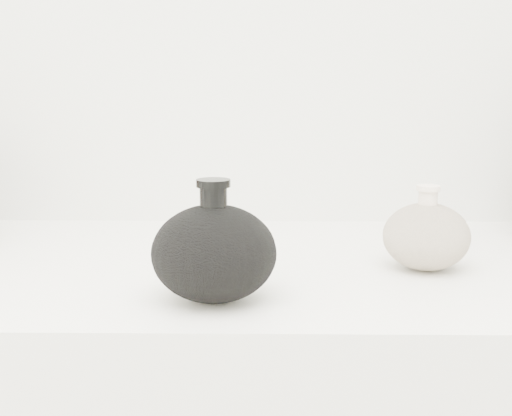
{
  "coord_description": "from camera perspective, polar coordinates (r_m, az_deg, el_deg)",
  "views": [
    {
      "loc": [
        0.02,
        0.1,
        1.13
      ],
      "look_at": [
        0.01,
        0.92,
        0.97
      ],
      "focal_mm": 50.0,
      "sensor_mm": 36.0,
      "label": 1
    }
  ],
  "objects": [
    {
      "name": "black_gourd_vase",
      "position": [
        0.72,
        -3.38,
        -3.54
      ],
      "size": [
        0.14,
        0.14,
        0.13
      ],
      "color": "black",
      "rests_on": "display_counter"
    },
    {
      "name": "cream_gourd_vase",
      "position": [
        0.86,
        13.47,
        -2.17
      ],
      "size": [
        0.12,
        0.12,
        0.1
      ],
      "color": "beige",
      "rests_on": "display_counter"
    }
  ]
}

